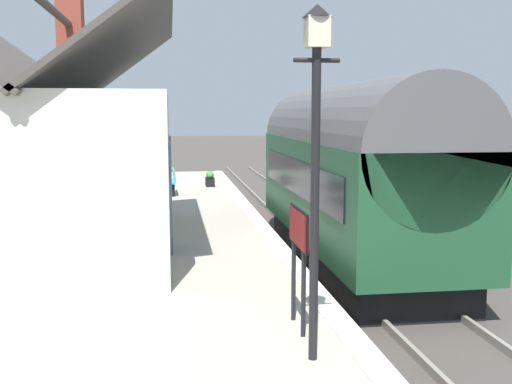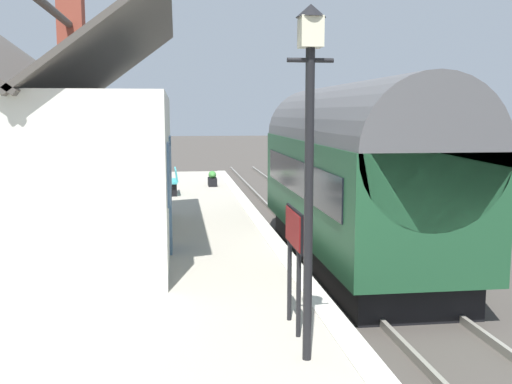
{
  "view_description": "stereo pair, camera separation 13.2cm",
  "coord_description": "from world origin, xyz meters",
  "px_view_note": "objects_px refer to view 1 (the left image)",
  "views": [
    {
      "loc": [
        -11.95,
        3.38,
        3.64
      ],
      "look_at": [
        1.08,
        1.5,
        1.86
      ],
      "focal_mm": 41.54,
      "sensor_mm": 36.0,
      "label": 1
    },
    {
      "loc": [
        -11.97,
        3.25,
        3.64
      ],
      "look_at": [
        1.08,
        1.5,
        1.86
      ],
      "focal_mm": 41.54,
      "sensor_mm": 36.0,
      "label": 2
    }
  ],
  "objects_px": {
    "planter_by_door": "(67,184)",
    "lamp_post_platform": "(316,119)",
    "planter_edge_far": "(210,179)",
    "planter_corner_building": "(92,181)",
    "station_sign_board": "(299,238)",
    "station_building": "(63,166)",
    "train": "(352,173)",
    "bench_near_building": "(171,180)"
  },
  "relations": [
    {
      "from": "station_building",
      "to": "planter_by_door",
      "type": "distance_m",
      "value": 7.67
    },
    {
      "from": "station_building",
      "to": "lamp_post_platform",
      "type": "relative_size",
      "value": 1.95
    },
    {
      "from": "station_sign_board",
      "to": "lamp_post_platform",
      "type": "bearing_deg",
      "value": 177.55
    },
    {
      "from": "bench_near_building",
      "to": "planter_edge_far",
      "type": "distance_m",
      "value": 2.59
    },
    {
      "from": "planter_corner_building",
      "to": "planter_edge_far",
      "type": "height_order",
      "value": "planter_corner_building"
    },
    {
      "from": "train",
      "to": "station_sign_board",
      "type": "distance_m",
      "value": 6.87
    },
    {
      "from": "planter_by_door",
      "to": "lamp_post_platform",
      "type": "height_order",
      "value": "lamp_post_platform"
    },
    {
      "from": "planter_edge_far",
      "to": "station_sign_board",
      "type": "distance_m",
      "value": 15.1
    },
    {
      "from": "bench_near_building",
      "to": "planter_corner_building",
      "type": "height_order",
      "value": "bench_near_building"
    },
    {
      "from": "train",
      "to": "planter_edge_far",
      "type": "relative_size",
      "value": 13.21
    },
    {
      "from": "planter_corner_building",
      "to": "lamp_post_platform",
      "type": "relative_size",
      "value": 0.24
    },
    {
      "from": "planter_corner_building",
      "to": "planter_edge_far",
      "type": "distance_m",
      "value": 4.35
    },
    {
      "from": "planter_edge_far",
      "to": "lamp_post_platform",
      "type": "height_order",
      "value": "lamp_post_platform"
    },
    {
      "from": "planter_edge_far",
      "to": "lamp_post_platform",
      "type": "distance_m",
      "value": 16.24
    },
    {
      "from": "train",
      "to": "planter_by_door",
      "type": "xyz_separation_m",
      "value": [
        6.44,
        7.69,
        -0.91
      ]
    },
    {
      "from": "train",
      "to": "lamp_post_platform",
      "type": "height_order",
      "value": "lamp_post_platform"
    },
    {
      "from": "station_sign_board",
      "to": "station_building",
      "type": "bearing_deg",
      "value": 35.63
    },
    {
      "from": "station_building",
      "to": "planter_edge_far",
      "type": "relative_size",
      "value": 10.77
    },
    {
      "from": "planter_edge_far",
      "to": "lamp_post_platform",
      "type": "relative_size",
      "value": 0.18
    },
    {
      "from": "planter_by_door",
      "to": "station_sign_board",
      "type": "relative_size",
      "value": 0.54
    },
    {
      "from": "station_building",
      "to": "planter_by_door",
      "type": "relative_size",
      "value": 9.02
    },
    {
      "from": "planter_by_door",
      "to": "station_sign_board",
      "type": "height_order",
      "value": "station_sign_board"
    },
    {
      "from": "lamp_post_platform",
      "to": "station_sign_board",
      "type": "distance_m",
      "value": 1.81
    },
    {
      "from": "train",
      "to": "lamp_post_platform",
      "type": "bearing_deg",
      "value": 159.56
    },
    {
      "from": "bench_near_building",
      "to": "planter_edge_far",
      "type": "height_order",
      "value": "bench_near_building"
    },
    {
      "from": "station_building",
      "to": "lamp_post_platform",
      "type": "bearing_deg",
      "value": -149.14
    },
    {
      "from": "station_building",
      "to": "lamp_post_platform",
      "type": "distance_m",
      "value": 7.38
    },
    {
      "from": "planter_by_door",
      "to": "planter_edge_far",
      "type": "distance_m",
      "value": 5.38
    },
    {
      "from": "train",
      "to": "planter_by_door",
      "type": "bearing_deg",
      "value": 50.06
    },
    {
      "from": "train",
      "to": "station_building",
      "type": "relative_size",
      "value": 1.23
    },
    {
      "from": "station_sign_board",
      "to": "planter_edge_far",
      "type": "bearing_deg",
      "value": 0.56
    },
    {
      "from": "train",
      "to": "planter_corner_building",
      "type": "distance_m",
      "value": 11.28
    },
    {
      "from": "planter_corner_building",
      "to": "lamp_post_platform",
      "type": "bearing_deg",
      "value": -164.39
    },
    {
      "from": "planter_corner_building",
      "to": "planter_by_door",
      "type": "height_order",
      "value": "planter_by_door"
    },
    {
      "from": "train",
      "to": "bench_near_building",
      "type": "relative_size",
      "value": 6.63
    },
    {
      "from": "planter_edge_far",
      "to": "station_sign_board",
      "type": "relative_size",
      "value": 0.45
    },
    {
      "from": "bench_near_building",
      "to": "planter_corner_building",
      "type": "xyz_separation_m",
      "value": [
        2.02,
        2.88,
        -0.2
      ]
    },
    {
      "from": "train",
      "to": "station_sign_board",
      "type": "bearing_deg",
      "value": 157.02
    },
    {
      "from": "planter_by_door",
      "to": "planter_edge_far",
      "type": "relative_size",
      "value": 1.19
    },
    {
      "from": "lamp_post_platform",
      "to": "planter_by_door",
      "type": "bearing_deg",
      "value": 19.85
    },
    {
      "from": "bench_near_building",
      "to": "planter_by_door",
      "type": "xyz_separation_m",
      "value": [
        -0.18,
        3.39,
        -0.03
      ]
    },
    {
      "from": "planter_corner_building",
      "to": "planter_edge_far",
      "type": "bearing_deg",
      "value": -88.6
    }
  ]
}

